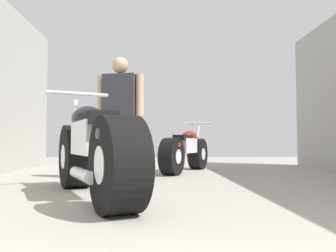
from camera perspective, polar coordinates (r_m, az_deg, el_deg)
name	(u,v)px	position (r m, az deg, el deg)	size (l,w,h in m)	color
ground_plane	(190,187)	(3.82, 3.69, -10.16)	(15.91, 15.91, 0.00)	#9E998E
motorcycle_maroon_cruiser	(93,150)	(3.08, -12.42, -3.94)	(1.15, 2.14, 1.04)	black
motorcycle_black_naked	(185,151)	(5.71, 2.90, -4.18)	(0.98, 1.76, 0.86)	black
mechanic_in_blue	(120,110)	(4.59, -8.02, 2.68)	(0.66, 0.33, 1.64)	#2D3851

